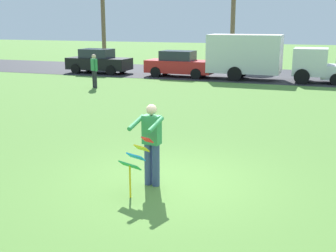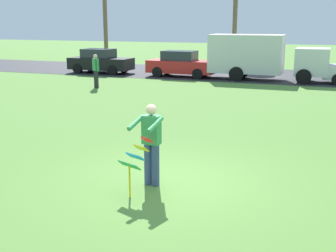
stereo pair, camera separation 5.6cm
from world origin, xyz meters
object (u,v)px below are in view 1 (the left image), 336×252
(parked_truck_white_box, at_px, (259,56))
(person_kite_flyer, at_px, (151,142))
(kite_held, at_px, (136,159))
(parked_car_red, at_px, (180,64))
(person_walker_near, at_px, (94,70))
(parked_car_black, at_px, (99,62))

(parked_truck_white_box, bearing_deg, person_kite_flyer, -89.08)
(person_kite_flyer, xyz_separation_m, kite_held, (-0.09, -0.60, -0.19))
(parked_car_red, height_order, person_walker_near, person_walker_near)
(kite_held, height_order, parked_car_black, parked_car_black)
(kite_held, xyz_separation_m, parked_car_black, (-10.69, 18.22, 0.01))
(kite_held, distance_m, parked_car_red, 18.91)
(kite_held, xyz_separation_m, parked_car_red, (-5.04, 18.22, 0.01))
(kite_held, distance_m, person_walker_near, 14.58)
(parked_car_black, relative_size, person_walker_near, 2.45)
(parked_car_black, distance_m, parked_truck_white_box, 10.51)
(kite_held, distance_m, parked_truck_white_box, 18.24)
(person_kite_flyer, height_order, kite_held, person_kite_flyer)
(parked_truck_white_box, distance_m, person_walker_near, 9.58)
(person_walker_near, bearing_deg, kite_held, -57.90)
(parked_car_black, height_order, parked_truck_white_box, parked_truck_white_box)
(parked_truck_white_box, bearing_deg, parked_car_black, 179.99)
(person_kite_flyer, relative_size, parked_car_black, 0.41)
(parked_car_red, bearing_deg, person_kite_flyer, -73.79)
(parked_car_black, bearing_deg, person_kite_flyer, -58.56)
(parked_car_red, xyz_separation_m, person_walker_near, (-2.71, -5.87, 0.16))
(parked_car_black, bearing_deg, kite_held, -59.61)
(person_kite_flyer, height_order, parked_car_red, person_kite_flyer)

